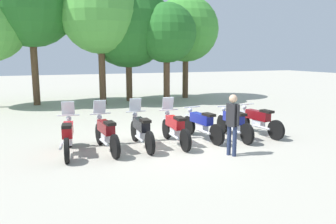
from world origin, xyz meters
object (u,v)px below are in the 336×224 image
Objects in this scene: motorcycle_4 at (201,124)px; tree_2 at (100,14)px; motorcycle_0 at (68,135)px; tree_4 at (167,33)px; motorcycle_1 at (106,133)px; motorcycle_2 at (141,130)px; motorcycle_6 at (258,120)px; tree_1 at (30,1)px; tree_5 at (186,29)px; person_0 at (232,120)px; motorcycle_5 at (234,123)px; motorcycle_3 at (175,127)px; tree_3 at (128,25)px.

tree_2 is (-1.43, 9.03, 4.36)m from motorcycle_4.
motorcycle_0 is 0.39× the size of tree_4.
motorcycle_1 is 1.00× the size of motorcycle_2.
motorcycle_1 reaches higher than motorcycle_4.
motorcycle_6 is 0.31× the size of tree_2.
tree_5 is at bearing -1.14° from tree_1.
motorcycle_6 is 0.28× the size of tree_1.
tree_2 reaches higher than person_0.
motorcycle_4 is 11.28m from tree_5.
motorcycle_1 is 1.00× the size of motorcycle_5.
motorcycle_1 reaches higher than motorcycle_6.
motorcycle_0 is 0.31× the size of tree_2.
tree_3 is (1.29, 9.97, 3.87)m from motorcycle_3.
tree_4 is at bearing -4.13° from motorcycle_5.
motorcycle_1 is (1.02, -0.08, 0.00)m from motorcycle_0.
tree_3 is at bearing -8.64° from motorcycle_4.
person_0 is (4.04, -1.80, 0.44)m from motorcycle_0.
motorcycle_5 is 12.84m from tree_1.
tree_1 is (-0.76, 10.09, 4.92)m from motorcycle_0.
person_0 is 12.82m from tree_5.
motorcycle_0 is 0.28× the size of tree_1.
motorcycle_5 is (2.05, -0.02, -0.01)m from motorcycle_3.
motorcycle_6 is (6.15, -0.10, -0.01)m from motorcycle_0.
motorcycle_3 is 11.87m from tree_5.
motorcycle_4 and motorcycle_6 have the same top height.
motorcycle_6 is at bearing -69.24° from tree_2.
motorcycle_5 is 1.03m from motorcycle_6.
motorcycle_0 is 1.00× the size of motorcycle_2.
tree_4 is at bearing -7.18° from motorcycle_6.
tree_3 is (3.35, 9.88, 3.87)m from motorcycle_1.
tree_5 is (7.06, 9.99, 3.76)m from motorcycle_1.
person_0 is at bearing -129.97° from motorcycle_2.
motorcycle_5 is at bearing -96.29° from motorcycle_1.
motorcycle_3 reaches higher than motorcycle_6.
tree_4 is (2.06, 8.23, 3.37)m from motorcycle_4.
motorcycle_3 reaches higher than motorcycle_5.
tree_2 is at bearing -8.55° from motorcycle_0.
motorcycle_1 is at bearing -80.09° from tree_1.
motorcycle_5 is 10.75m from tree_3.
motorcycle_6 is at bearing -94.94° from motorcycle_1.
motorcycle_1 is 1.33× the size of person_0.
person_0 is (1.99, -1.72, 0.44)m from motorcycle_2.
tree_3 reaches higher than motorcycle_0.
tree_2 reaches higher than motorcycle_5.
tree_2 reaches higher than motorcycle_4.
tree_4 is at bearing -14.61° from tree_1.
tree_2 is at bearing -171.31° from tree_5.
tree_4 is (1.79, -1.51, -0.51)m from tree_3.
motorcycle_4 is at bearing -91.60° from tree_3.
tree_3 is at bearing 3.06° from motorcycle_6.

